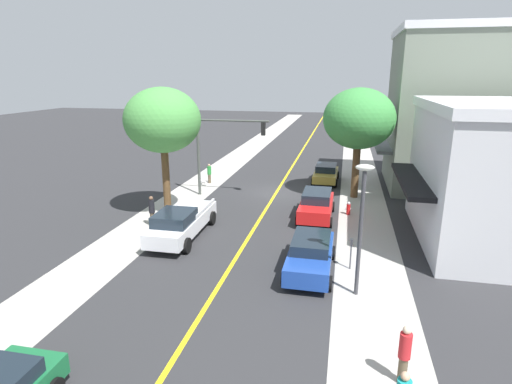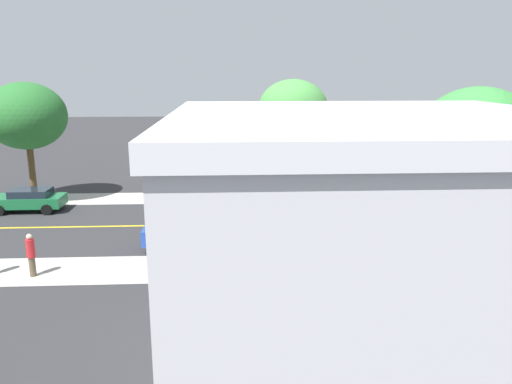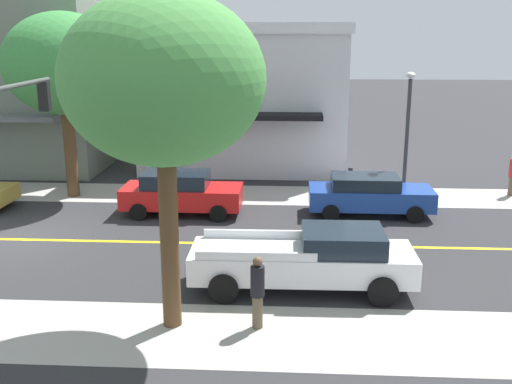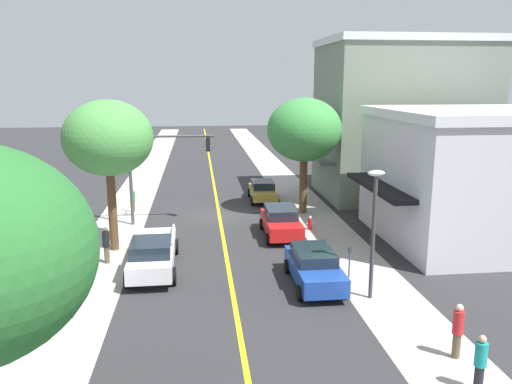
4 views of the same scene
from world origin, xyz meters
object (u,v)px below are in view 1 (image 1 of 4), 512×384
object	(u,v)px
street_lamp	(362,214)
pedestrian_red_shirt	(404,353)
street_tree_left_near	(359,119)
parking_meter	(351,249)
pedestrian_black_shirt	(152,210)
pedestrian_green_shirt	(209,173)
street_tree_left_far	(163,121)
blue_sedan_left_curb	(311,254)
traffic_light_mast	(220,141)
small_dog	(203,182)
red_sedan_left_curb	(316,205)
gold_sedan_left_curb	(326,173)
white_pickup_truck	(182,222)
fire_hydrant	(348,208)

from	to	relation	value
street_lamp	pedestrian_red_shirt	xyz separation A→B (m)	(-1.20, 4.84, -2.41)
street_tree_left_near	pedestrian_red_shirt	bearing A→B (deg)	93.39
parking_meter	pedestrian_black_shirt	xyz separation A→B (m)	(11.26, -3.22, 0.02)
pedestrian_red_shirt	pedestrian_green_shirt	distance (m)	24.18
street_tree_left_far	blue_sedan_left_curb	size ratio (longest dim) A/B	1.66
traffic_light_mast	small_dog	bearing A→B (deg)	133.13
red_sedan_left_curb	gold_sedan_left_curb	distance (m)	9.05
red_sedan_left_curb	gold_sedan_left_curb	xyz separation A→B (m)	(-0.11, -9.05, -0.09)
white_pickup_truck	pedestrian_green_shirt	size ratio (longest dim) A/B	3.89
white_pickup_truck	pedestrian_green_shirt	world-z (taller)	white_pickup_truck
street_tree_left_near	small_dog	world-z (taller)	street_tree_left_near
traffic_light_mast	pedestrian_green_shirt	xyz separation A→B (m)	(2.04, -3.39, -3.17)
gold_sedan_left_curb	white_pickup_truck	distance (m)	15.49
street_lamp	small_dog	distance (m)	19.12
fire_hydrant	pedestrian_red_shirt	xyz separation A→B (m)	(-1.52, 14.86, 0.57)
street_tree_left_far	red_sedan_left_curb	bearing A→B (deg)	-171.23
fire_hydrant	pedestrian_red_shirt	size ratio (longest dim) A/B	0.46
blue_sedan_left_curb	small_dog	size ratio (longest dim) A/B	7.16
street_tree_left_far	pedestrian_red_shirt	xyz separation A→B (m)	(-12.64, 12.40, -4.91)
street_tree_left_near	street_tree_left_far	xyz separation A→B (m)	(11.52, 6.54, 0.31)
street_tree_left_near	blue_sedan_left_curb	size ratio (longest dim) A/B	1.63
street_lamp	street_tree_left_far	bearing A→B (deg)	-33.46
fire_hydrant	traffic_light_mast	world-z (taller)	traffic_light_mast
traffic_light_mast	red_sedan_left_curb	size ratio (longest dim) A/B	1.29
parking_meter	pedestrian_red_shirt	size ratio (longest dim) A/B	0.79
traffic_light_mast	street_lamp	xyz separation A→B (m)	(-9.39, 12.39, -0.61)
parking_meter	pedestrian_green_shirt	world-z (taller)	pedestrian_green_shirt
blue_sedan_left_curb	pedestrian_black_shirt	distance (m)	10.23
street_tree_left_far	small_dog	distance (m)	9.16
street_tree_left_near	pedestrian_red_shirt	xyz separation A→B (m)	(-1.12, 18.94, -4.60)
traffic_light_mast	blue_sedan_left_curb	size ratio (longest dim) A/B	1.25
street_lamp	pedestrian_black_shirt	world-z (taller)	street_lamp
pedestrian_green_shirt	pedestrian_black_shirt	size ratio (longest dim) A/B	0.87
fire_hydrant	small_dog	size ratio (longest dim) A/B	1.28
pedestrian_black_shirt	small_dog	bearing A→B (deg)	-36.47
street_lamp	pedestrian_green_shirt	size ratio (longest dim) A/B	3.38
pedestrian_red_shirt	white_pickup_truck	bearing A→B (deg)	-65.57
pedestrian_green_shirt	street_tree_left_far	bearing A→B (deg)	42.35
street_tree_left_far	pedestrian_black_shirt	xyz separation A→B (m)	(0.05, 2.08, -4.92)
small_dog	street_lamp	bearing A→B (deg)	140.84
fire_hydrant	gold_sedan_left_curb	xyz separation A→B (m)	(1.84, -8.00, 0.35)
fire_hydrant	small_dog	distance (m)	12.32
traffic_light_mast	pedestrian_red_shirt	distance (m)	20.44
white_pickup_truck	parking_meter	bearing A→B (deg)	77.14
fire_hydrant	white_pickup_truck	bearing A→B (deg)	33.50
traffic_light_mast	gold_sedan_left_curb	bearing A→B (deg)	37.94
red_sedan_left_curb	pedestrian_red_shirt	world-z (taller)	pedestrian_red_shirt
red_sedan_left_curb	pedestrian_red_shirt	size ratio (longest dim) A/B	2.50
street_tree_left_far	white_pickup_truck	xyz separation A→B (m)	(-2.30, 3.37, -5.00)
street_tree_left_far	small_dog	bearing A→B (deg)	-88.20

